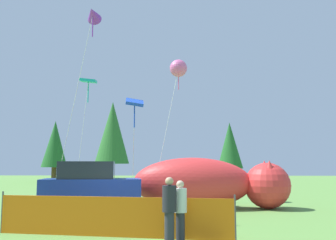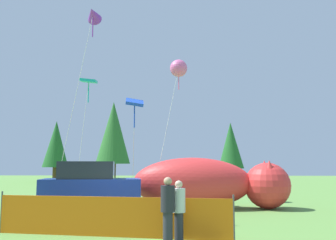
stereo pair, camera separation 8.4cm
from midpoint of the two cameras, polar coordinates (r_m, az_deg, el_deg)
ground_plane at (r=13.68m, az=-6.57°, el=-15.36°), size 120.00×120.00×0.00m
parked_car at (r=16.44m, az=-11.60°, el=-10.14°), size 4.34×2.50×2.18m
folding_chair at (r=13.16m, az=7.18°, el=-13.53°), size 0.64×0.64×0.84m
inflatable_cat at (r=18.00m, az=6.23°, el=-9.80°), size 7.41×2.38×2.38m
safety_fence at (r=11.15m, az=-8.53°, el=-14.36°), size 6.93×1.06×1.23m
spectator_in_green_shirt at (r=10.30m, az=1.90°, el=-13.27°), size 0.35×0.35×1.61m
spectator_in_blue_shirt at (r=10.00m, az=0.22°, el=-13.15°), size 0.37×0.37×1.71m
kite_blue_box at (r=19.25m, az=-5.00°, el=2.45°), size 1.02×2.08×5.53m
kite_pink_octopus at (r=22.60m, az=1.73°, el=7.84°), size 1.92×2.93×8.31m
kite_purple_delta at (r=21.79m, az=-11.26°, el=15.40°), size 1.93×1.65×10.79m
kite_teal_diamond at (r=22.69m, az=-11.92°, el=5.57°), size 0.97×2.05×7.17m
horizon_tree_east at (r=42.60m, az=-8.28°, el=-1.96°), size 3.84×3.84×9.17m
horizon_tree_west at (r=47.90m, az=-16.66°, el=-3.56°), size 3.12×3.12×7.43m
horizon_tree_mid at (r=43.66m, az=9.60°, el=-3.86°), size 2.91×2.91×6.94m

